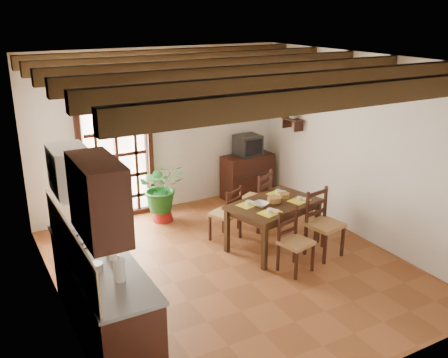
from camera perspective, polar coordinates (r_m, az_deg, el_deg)
ground_plane at (r=7.02m, az=0.88°, el=-9.98°), size 5.00×5.00×0.00m
room_shell at (r=6.34m, az=0.96°, el=4.52°), size 4.52×5.02×2.81m
ceiling_beams at (r=6.18m, az=1.01°, el=12.38°), size 4.50×4.34×0.20m
french_door at (r=8.39m, az=-12.25°, el=3.20°), size 1.26×0.11×2.32m
kitchen_counter at (r=5.67m, az=-13.76°, el=-12.75°), size 0.64×2.25×1.38m
upper_cabinet at (r=4.42m, az=-14.15°, el=-2.19°), size 0.35×0.80×0.70m
range_hood at (r=5.62m, az=-17.22°, el=0.85°), size 0.38×0.60×0.54m
counter_items at (r=5.51m, az=-14.41°, el=-7.99°), size 0.50×1.43×0.25m
dining_table at (r=7.34m, az=5.71°, el=-3.38°), size 1.48×1.15×0.71m
chair_near_left at (r=6.87m, az=8.09°, el=-8.33°), size 0.47×0.45×0.86m
chair_near_right at (r=7.34m, az=11.30°, el=-6.37°), size 0.51×0.49×0.97m
chair_far_left at (r=7.67m, az=0.22°, el=-5.06°), size 0.52×0.51×0.87m
chair_far_right at (r=8.09m, az=3.57°, el=-3.54°), size 0.59×0.59×0.96m
table_setting at (r=7.31m, az=5.73°, el=-2.79°), size 0.95×0.64×0.09m
table_bowl at (r=7.16m, az=4.23°, el=-2.90°), size 0.29×0.29×0.05m
sideboard at (r=9.37m, az=2.68°, el=0.37°), size 0.99×0.51×0.82m
crt_tv at (r=9.19m, az=2.75°, el=3.89°), size 0.46×0.43×0.37m
fuse_box at (r=9.19m, az=1.38°, el=8.66°), size 0.25×0.03×0.32m
plant_pot at (r=8.46m, az=-7.01°, el=-4.03°), size 0.35×0.35×0.22m
potted_plant at (r=8.29m, az=-7.13°, el=-1.10°), size 2.23×2.01×2.18m
wall_shelf at (r=8.86m, az=7.86°, el=6.52°), size 0.20×0.42×0.20m
shelf_vase at (r=8.83m, az=7.90°, el=7.41°), size 0.15×0.15×0.15m
shelf_flowers at (r=8.80m, az=7.96°, el=8.73°), size 0.14×0.14×0.36m
framed_picture at (r=8.81m, az=8.46°, el=10.00°), size 0.03×0.32×0.32m
pendant_lamp at (r=6.99m, az=5.63°, el=8.01°), size 0.36×0.36×0.84m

